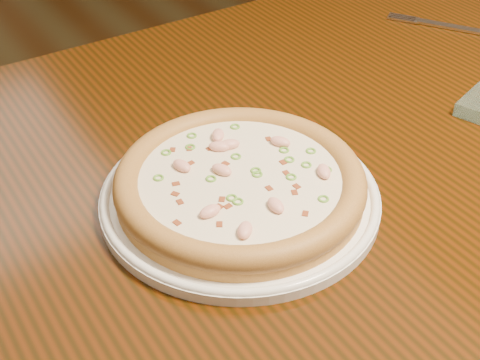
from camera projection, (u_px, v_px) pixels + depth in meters
ground at (2, 262)px, 1.71m from camera, size 9.00×9.00×0.00m
hero_table at (297, 208)px, 0.87m from camera, size 1.20×0.80×0.75m
plate at (240, 195)px, 0.72m from camera, size 0.30×0.30×0.02m
pizza at (240, 182)px, 0.71m from camera, size 0.27×0.27×0.03m
fork at (445, 26)px, 1.08m from camera, size 0.11×0.16×0.00m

